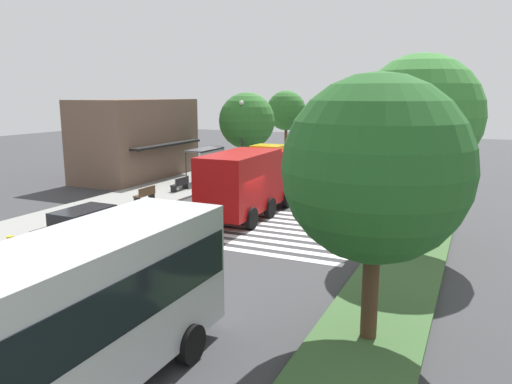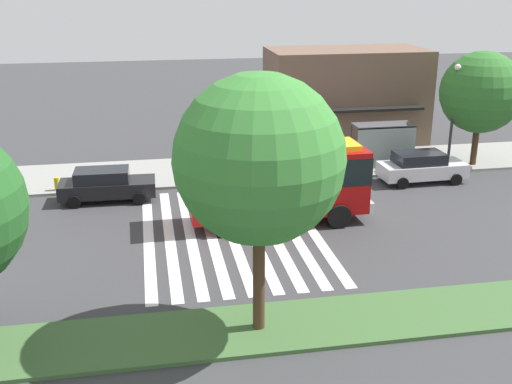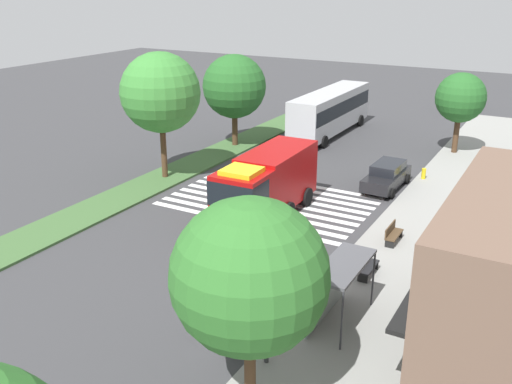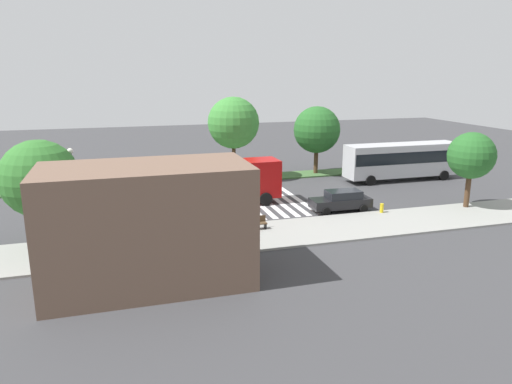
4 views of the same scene
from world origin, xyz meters
The scene contains 18 objects.
ground_plane centered at (0.00, 0.00, 0.00)m, with size 120.00×120.00×0.00m, color #38383A.
sidewalk centered at (0.00, 9.25, 0.07)m, with size 60.00×5.42×0.14m, color gray.
median_strip centered at (0.00, -8.04, 0.07)m, with size 60.00×3.00×0.14m, color #3D6033.
crosswalk centered at (-0.15, 0.00, 0.01)m, with size 7.65×11.77×0.01m.
fire_truck centered at (2.38, 1.00, 2.05)m, with size 8.29×2.97×3.65m.
parked_car_mid centered at (-5.72, 5.34, 0.85)m, with size 4.78×2.10×1.64m.
parked_car_east centered at (11.15, 5.34, 0.87)m, with size 4.76×2.21×1.68m.
transit_bus centered at (-16.45, -2.94, 2.18)m, with size 11.81×2.89×3.68m.
bus_stop_shelter centered at (10.05, 8.11, 1.89)m, with size 3.50×1.40×2.46m.
bench_near_shelter centered at (6.05, 8.09, 0.59)m, with size 1.60×0.50×0.90m.
bench_west_of_shelter centered at (2.14, 8.09, 0.59)m, with size 1.60×0.50×0.90m.
street_lamp centered at (13.64, 7.14, 3.69)m, with size 0.36×0.36×5.99m.
storefront_building centered at (9.70, 14.52, 3.11)m, with size 10.30×5.95×6.22m.
sidewalk_tree_center centered at (15.46, 7.54, 4.43)m, with size 4.69×4.69×6.64m.
sidewalk_tree_east centered at (24.54, 7.54, 5.00)m, with size 3.93×3.93×6.84m.
median_tree_far_west centered at (-9.37, -8.04, 4.73)m, with size 4.87×4.87×7.04m.
median_tree_west centered at (-0.41, -8.04, 5.72)m, with size 5.09×5.09×8.14m.
fire_hydrant centered at (-8.32, 7.04, 0.49)m, with size 0.28×0.28×0.70m, color gold.
Camera 1 is at (-21.91, -10.42, 6.61)m, focal length 34.51 mm.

